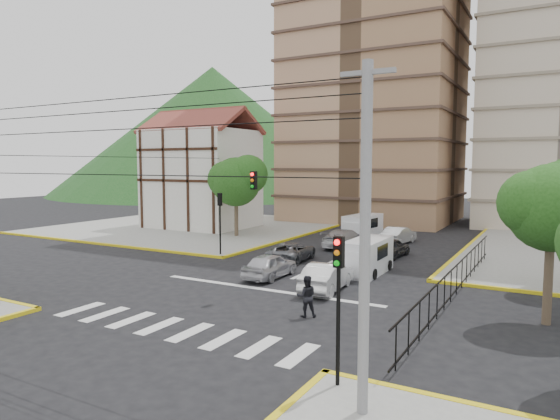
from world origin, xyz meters
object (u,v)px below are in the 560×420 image
Objects in this scene: van_right_lane at (366,257)px; car_silver_front_left at (270,265)px; traffic_light_nw at (220,213)px; traffic_light_se at (339,286)px; car_white_front_right at (327,276)px; van_left_lane at (362,227)px; pedestrian_crosswalk at (306,296)px.

van_right_lane is 1.09× the size of car_silver_front_left.
traffic_light_nw is at bearing 177.66° from van_right_lane.
traffic_light_se is 11.80m from car_white_front_right.
traffic_light_nw is at bearing -108.19° from van_left_lane.
car_white_front_right is at bearing -108.91° from pedestrian_crosswalk.
van_left_lane is at bearing 65.16° from traffic_light_nw.
van_right_lane is at bearing -62.21° from van_left_lane.
van_right_lane is 9.37m from pedestrian_crosswalk.
traffic_light_nw is 11.30m from van_right_lane.
traffic_light_nw reaches higher than van_right_lane.
van_left_lane is at bearing 110.86° from van_right_lane.
traffic_light_se is 14.82m from car_silver_front_left.
traffic_light_se is 1.03× the size of car_silver_front_left.
traffic_light_se is at bearing -64.66° from van_left_lane.
van_right_lane is 0.95× the size of van_left_lane.
van_right_lane is 1.02× the size of car_white_front_right.
traffic_light_se is at bearing 127.81° from car_silver_front_left.
pedestrian_crosswalk is (5.73, -22.63, -0.12)m from van_left_lane.
traffic_light_se is 0.95× the size of van_right_lane.
van_left_lane reaches higher than pedestrian_crosswalk.
pedestrian_crosswalk is at bearing -86.66° from van_right_lane.
pedestrian_crosswalk reaches higher than car_white_front_right.
traffic_light_nw reaches higher than car_silver_front_left.
traffic_light_nw is (-15.60, 15.60, 0.00)m from traffic_light_se.
traffic_light_nw reaches higher than van_left_lane.
van_right_lane is at bearing 106.50° from traffic_light_se.
car_silver_front_left is 4.21m from car_white_front_right.
van_left_lane is 2.68× the size of pedestrian_crosswalk.
van_left_lane is at bearing -88.46° from car_silver_front_left.
van_right_lane is at bearing -2.05° from traffic_light_nw.
traffic_light_se is 2.42× the size of pedestrian_crosswalk.
traffic_light_se is 0.97× the size of car_white_front_right.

